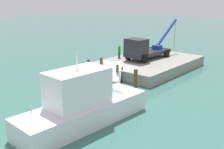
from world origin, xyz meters
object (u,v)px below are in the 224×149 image
at_px(dock_worker, 119,51).
at_px(moored_yacht, 97,107).
at_px(crane_truck, 144,49).
at_px(salvaged_car, 112,77).

bearing_deg(dock_worker, moored_yacht, 33.02).
xyz_separation_m(crane_truck, salvaged_car, (7.24, 0.94, -1.84)).
relative_size(crane_truck, moored_yacht, 0.78).
xyz_separation_m(salvaged_car, moored_yacht, (7.23, 4.74, 0.22)).
bearing_deg(crane_truck, salvaged_car, 7.39).
distance_m(crane_truck, dock_worker, 3.19).
bearing_deg(salvaged_car, moored_yacht, 33.28).
relative_size(salvaged_car, moored_yacht, 0.36).
relative_size(crane_truck, salvaged_car, 2.15).
distance_m(crane_truck, salvaged_car, 7.53).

